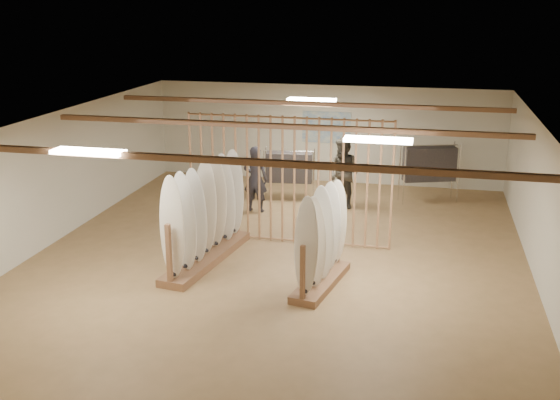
% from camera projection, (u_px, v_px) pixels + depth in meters
% --- Properties ---
extents(floor, '(12.00, 12.00, 0.00)m').
position_uv_depth(floor, '(280.00, 255.00, 13.65)').
color(floor, '#987549').
rests_on(floor, ground).
extents(ceiling, '(12.00, 12.00, 0.00)m').
position_uv_depth(ceiling, '(280.00, 122.00, 12.83)').
color(ceiling, '#9A9992').
rests_on(ceiling, ground).
extents(wall_back, '(12.00, 0.00, 12.00)m').
position_uv_depth(wall_back, '(326.00, 134.00, 18.84)').
color(wall_back, beige).
rests_on(wall_back, ground).
extents(wall_front, '(12.00, 0.00, 12.00)m').
position_uv_depth(wall_front, '(166.00, 330.00, 7.65)').
color(wall_front, beige).
rests_on(wall_front, ground).
extents(wall_left, '(0.00, 12.00, 12.00)m').
position_uv_depth(wall_left, '(57.00, 176.00, 14.31)').
color(wall_left, beige).
rests_on(wall_left, ground).
extents(wall_right, '(0.00, 12.00, 12.00)m').
position_uv_depth(wall_right, '(542.00, 207.00, 12.18)').
color(wall_right, beige).
rests_on(wall_right, ground).
extents(ceiling_slats, '(9.50, 6.12, 0.10)m').
position_uv_depth(ceiling_slats, '(280.00, 126.00, 12.86)').
color(ceiling_slats, brown).
rests_on(ceiling_slats, ground).
extents(light_panels, '(1.20, 0.35, 0.06)m').
position_uv_depth(light_panels, '(280.00, 125.00, 12.85)').
color(light_panels, white).
rests_on(light_panels, ground).
extents(bamboo_partition, '(4.45, 0.05, 2.78)m').
position_uv_depth(bamboo_partition, '(288.00, 180.00, 13.99)').
color(bamboo_partition, '#AE7D54').
rests_on(bamboo_partition, ground).
extents(poster, '(1.40, 0.03, 0.90)m').
position_uv_depth(poster, '(326.00, 127.00, 18.76)').
color(poster, '#3064A9').
rests_on(poster, ground).
extents(rack_left, '(1.01, 3.06, 2.10)m').
position_uv_depth(rack_left, '(206.00, 227.00, 13.12)').
color(rack_left, brown).
rests_on(rack_left, floor).
extents(rack_right, '(0.88, 2.03, 1.88)m').
position_uv_depth(rack_right, '(321.00, 254.00, 12.01)').
color(rack_right, brown).
rests_on(rack_right, floor).
extents(clothing_rack_a, '(1.29, 0.45, 1.38)m').
position_uv_depth(clothing_rack_a, '(289.00, 167.00, 17.12)').
color(clothing_rack_a, silver).
rests_on(clothing_rack_a, floor).
extents(clothing_rack_b, '(1.39, 0.80, 1.56)m').
position_uv_depth(clothing_rack_b, '(430.00, 164.00, 17.00)').
color(clothing_rack_b, silver).
rests_on(clothing_rack_b, floor).
extents(shopper_a, '(0.70, 0.49, 1.90)m').
position_uv_depth(shopper_a, '(255.00, 175.00, 16.22)').
color(shopper_a, '#28272F').
rests_on(shopper_a, floor).
extents(shopper_b, '(1.23, 1.13, 2.04)m').
position_uv_depth(shopper_b, '(344.00, 169.00, 16.48)').
color(shopper_b, '#332F27').
rests_on(shopper_b, floor).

